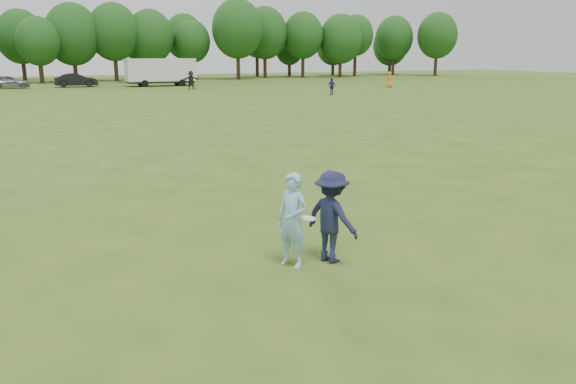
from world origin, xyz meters
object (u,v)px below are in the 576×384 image
player_far_b (332,86)px  player_far_d (191,80)px  car_e (8,82)px  cargo_trailer (161,71)px  player_far_c (389,79)px  thrower (292,220)px  defender (332,217)px  field_cone (252,90)px  car_f (76,80)px

player_far_b → player_far_d: 16.85m
car_e → cargo_trailer: size_ratio=0.48×
player_far_c → player_far_b: bearing=56.6°
thrower → defender: bearing=55.1°
field_cone → thrower: bearing=-111.0°
car_f → cargo_trailer: bearing=-99.2°
car_e → thrower: bearing=-178.7°
car_f → field_cone: bearing=-131.9°
player_far_c → field_cone: size_ratio=5.95×
field_cone → cargo_trailer: 15.06m
player_far_d → car_f: 14.55m
thrower → cargo_trailer: cargo_trailer is taller
player_far_c → car_f: (-32.21, 16.07, -0.11)m
car_f → defender: bearing=-177.3°
car_e → cargo_trailer: bearing=-100.4°
thrower → cargo_trailer: bearing=141.8°
thrower → car_e: (-4.97, 61.29, -0.10)m
thrower → field_cone: bearing=131.7°
player_far_d → player_far_b: bearing=-50.7°
player_far_b → player_far_c: (11.93, 7.61, 0.12)m
player_far_d → car_e: player_far_d is taller
player_far_d → car_e: size_ratio=0.45×
thrower → defender: thrower is taller
player_far_b → cargo_trailer: (-10.96, 21.52, 1.00)m
player_far_b → player_far_c: bearing=102.6°
car_e → player_far_c: bearing=-115.4°
car_f → player_far_c: bearing=-112.6°
player_far_c → thrower: bearing=77.0°
thrower → cargo_trailer: 60.36m
car_e → field_cone: (22.43, -15.71, -0.59)m
car_e → cargo_trailer: cargo_trailer is taller
defender → thrower: bearing=61.0°
thrower → player_far_b: bearing=122.0°
thrower → car_f: bearing=150.7°
player_far_d → player_far_c: bearing=-11.3°
player_far_d → field_cone: bearing=-48.0°
player_far_d → car_f: (-10.81, 9.73, -0.20)m
defender → field_cone: bearing=-41.5°
cargo_trailer → thrower: bearing=-100.9°
player_far_c → cargo_trailer: (-22.89, 13.91, 0.88)m
car_e → field_cone: bearing=-128.4°
defender → car_f: defender is taller
player_far_b → cargo_trailer: bearing=-172.9°
thrower → car_f: size_ratio=0.35×
player_far_c → car_e: player_far_c is taller
player_far_c → cargo_trailer: bearing=-7.2°
player_far_b → car_e: (-27.31, 23.54, -0.04)m
player_far_b → field_cone: (-4.89, 7.83, -0.63)m
player_far_c → field_cone: 16.84m
car_f → cargo_trailer: 9.61m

